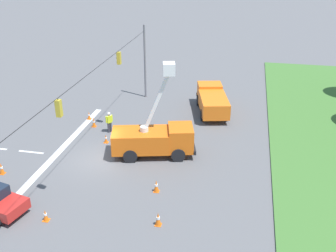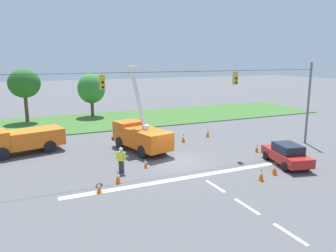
# 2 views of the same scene
# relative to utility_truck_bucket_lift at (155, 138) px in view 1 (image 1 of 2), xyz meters

# --- Properties ---
(ground_plane) EXTENTS (200.00, 200.00, 0.00)m
(ground_plane) POSITION_rel_utility_truck_bucket_lift_xyz_m (1.48, -3.69, -1.41)
(ground_plane) COLOR #565659
(lane_markings) EXTENTS (17.60, 15.25, 0.01)m
(lane_markings) POSITION_rel_utility_truck_bucket_lift_xyz_m (1.48, -8.60, -1.40)
(lane_markings) COLOR silver
(lane_markings) RESTS_ON ground
(signal_gantry) EXTENTS (26.20, 0.33, 7.20)m
(signal_gantry) POSITION_rel_utility_truck_bucket_lift_xyz_m (1.44, -3.69, 2.84)
(signal_gantry) COLOR slate
(signal_gantry) RESTS_ON ground
(utility_truck_bucket_lift) EXTENTS (3.59, 6.31, 6.92)m
(utility_truck_bucket_lift) POSITION_rel_utility_truck_bucket_lift_xyz_m (0.00, 0.00, 0.00)
(utility_truck_bucket_lift) COLOR orange
(utility_truck_bucket_lift) RESTS_ON ground
(utility_truck_support_near) EXTENTS (6.53, 3.65, 2.06)m
(utility_truck_support_near) POSITION_rel_utility_truck_bucket_lift_xyz_m (-8.87, 3.25, -0.25)
(utility_truck_support_near) COLOR orange
(utility_truck_support_near) RESTS_ON ground
(road_worker) EXTENTS (0.53, 0.45, 1.77)m
(road_worker) POSITION_rel_utility_truck_bucket_lift_xyz_m (-2.98, -4.51, -0.41)
(road_worker) COLOR #383842
(road_worker) RESTS_ON ground
(traffic_cone_foreground_left) EXTENTS (0.36, 0.36, 0.70)m
(traffic_cone_foreground_left) POSITION_rel_utility_truck_bucket_lift_xyz_m (-5.09, -7.16, -1.07)
(traffic_cone_foreground_left) COLOR orange
(traffic_cone_foreground_left) RESTS_ON ground
(traffic_cone_foreground_right) EXTENTS (0.36, 0.36, 0.71)m
(traffic_cone_foreground_right) POSITION_rel_utility_truck_bucket_lift_xyz_m (-2.54, -2.58, -1.06)
(traffic_cone_foreground_right) COLOR orange
(traffic_cone_foreground_right) RESTS_ON ground
(traffic_cone_mid_left) EXTENTS (0.36, 0.36, 0.83)m
(traffic_cone_mid_left) POSITION_rel_utility_truck_bucket_lift_xyz_m (4.56, 1.18, -1.00)
(traffic_cone_mid_left) COLOR orange
(traffic_cone_mid_left) RESTS_ON ground
(traffic_cone_mid_right) EXTENTS (0.36, 0.36, 0.82)m
(traffic_cone_mid_right) POSITION_rel_utility_truck_bucket_lift_xyz_m (4.62, -9.47, -1.00)
(traffic_cone_mid_right) COLOR orange
(traffic_cone_mid_right) RESTS_ON ground
(traffic_cone_lane_edge_a) EXTENTS (0.36, 0.36, 0.82)m
(traffic_cone_lane_edge_a) POSITION_rel_utility_truck_bucket_lift_xyz_m (-3.69, -6.17, -1.00)
(traffic_cone_lane_edge_a) COLOR orange
(traffic_cone_lane_edge_a) RESTS_ON ground
(traffic_cone_lane_edge_b) EXTENTS (0.36, 0.36, 0.72)m
(traffic_cone_lane_edge_b) POSITION_rel_utility_truck_bucket_lift_xyz_m (8.57, -4.22, -1.06)
(traffic_cone_lane_edge_b) COLOR orange
(traffic_cone_lane_edge_b) RESTS_ON ground
(traffic_cone_far_left) EXTENTS (0.36, 0.36, 0.68)m
(traffic_cone_far_left) POSITION_rel_utility_truck_bucket_lift_xyz_m (-1.12, -4.17, -1.08)
(traffic_cone_far_left) COLOR orange
(traffic_cone_far_left) RESTS_ON ground
(traffic_cone_far_right) EXTENTS (0.36, 0.36, 0.83)m
(traffic_cone_far_right) POSITION_rel_utility_truck_bucket_lift_xyz_m (7.68, 2.02, -1.00)
(traffic_cone_far_right) COLOR orange
(traffic_cone_far_right) RESTS_ON ground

